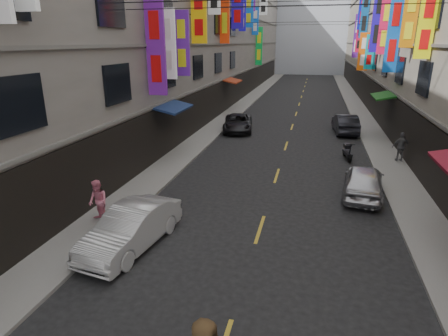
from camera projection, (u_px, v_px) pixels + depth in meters
The scene contains 15 objects.
sidewalk_left at pixel (235, 111), 37.24m from camera, with size 2.00×90.00×0.12m, color slate.
sidewalk_right at pixel (362, 116), 34.58m from camera, with size 2.00×90.00×0.12m, color slate.
building_row_left at pixel (175, 9), 35.55m from camera, with size 10.14×90.00×19.00m.
haze_block at pixel (313, 19), 78.46m from camera, with size 18.00×8.00×22.00m, color #B1B7C5.
shop_signage at pixel (298, 4), 26.89m from camera, with size 14.00×55.00×11.76m.
street_awnings at pixel (260, 110), 20.51m from camera, with size 13.99×35.20×0.41m.
overhead_cables at pixel (294, 2), 22.06m from camera, with size 14.00×38.04×1.24m.
lane_markings at pixel (294, 120), 33.17m from camera, with size 0.12×80.20×0.01m.
scooter_far_right at pixel (347, 152), 21.90m from camera, with size 0.58×1.80×1.14m.
car_left_mid at pixel (131, 228), 12.41m from camera, with size 1.50×4.30×1.42m, color silver.
car_left_far at pixel (238, 123), 28.81m from camera, with size 2.12×4.59×1.28m, color black.
car_right_mid at pixel (364, 181), 16.63m from camera, with size 1.67×4.16×1.42m, color #BBBBC0.
car_right_far at pixel (345, 124), 28.20m from camera, with size 1.52×4.35×1.43m, color #212228.
pedestrian_lfar at pixel (98, 201), 13.92m from camera, with size 0.79×0.54×1.63m, color pink.
pedestrian_rfar at pixel (401, 147), 21.07m from camera, with size 0.98×0.56×1.67m, color #5D5D60.
Camera 1 is at (1.60, 5.66, 6.57)m, focal length 30.00 mm.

